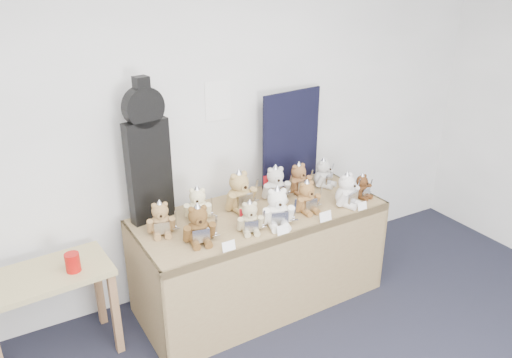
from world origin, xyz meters
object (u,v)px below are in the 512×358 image
teddy_back_centre_right (276,185)px  teddy_back_far_left (161,220)px  teddy_front_end (362,187)px  red_cup (73,262)px  teddy_front_centre (277,209)px  display_table (265,235)px  teddy_back_centre_left (240,193)px  teddy_front_right (307,198)px  side_table (47,289)px  teddy_front_far_right (347,191)px  teddy_front_left (250,218)px  teddy_back_left (198,205)px  teddy_back_right (299,180)px  teddy_back_end (324,174)px  teddy_front_far_left (199,226)px  guitar_case (148,153)px

teddy_back_centre_right → teddy_back_far_left: 0.97m
teddy_front_end → red_cup: bearing=162.8°
teddy_front_centre → teddy_back_centre_right: (0.22, 0.37, -0.01)m
display_table → teddy_back_centre_right: 0.41m
teddy_back_centre_left → teddy_back_centre_right: size_ratio=1.12×
display_table → teddy_front_right: (0.30, -0.09, 0.28)m
side_table → teddy_front_far_right: (2.14, -0.35, 0.35)m
side_table → teddy_back_centre_left: 1.45m
teddy_front_right → teddy_front_end: size_ratio=1.26×
teddy_front_left → teddy_back_left: size_ratio=0.93×
teddy_front_end → teddy_back_far_left: bearing=160.8°
teddy_back_centre_left → teddy_front_right: bearing=-40.1°
teddy_front_far_right → teddy_front_end: teddy_front_far_right is taller
teddy_front_end → teddy_back_right: 0.50m
side_table → teddy_front_far_right: bearing=-13.4°
teddy_back_centre_right → teddy_back_right: 0.23m
teddy_front_centre → teddy_back_end: teddy_front_centre is taller
teddy_front_far_left → teddy_front_right: 0.88m
side_table → teddy_front_end: teddy_front_end is taller
teddy_back_left → teddy_back_end: (1.14, 0.03, -0.00)m
teddy_back_right → teddy_back_end: teddy_back_right is taller
teddy_back_end → teddy_back_far_left: (-1.44, -0.11, 0.00)m
teddy_front_end → teddy_back_end: teddy_back_end is taller
teddy_front_far_left → teddy_front_centre: (0.57, -0.06, 0.01)m
side_table → teddy_back_centre_right: (1.73, 0.01, 0.35)m
red_cup → teddy_back_right: size_ratio=0.45×
red_cup → teddy_front_right: size_ratio=0.46×
guitar_case → red_cup: guitar_case is taller
teddy_back_right → teddy_front_far_right: bearing=-66.1°
guitar_case → teddy_front_far_right: (1.36, -0.51, -0.39)m
teddy_back_end → guitar_case: bearing=148.2°
teddy_back_centre_left → teddy_back_far_left: (-0.64, -0.06, -0.03)m
teddy_back_end → teddy_front_far_left: bearing=168.5°
guitar_case → teddy_back_end: bearing=-16.4°
red_cup → side_table: bearing=158.8°
teddy_front_far_left → teddy_front_right: (0.88, 0.02, -0.01)m
red_cup → teddy_front_far_right: bearing=-8.1°
teddy_front_far_left → red_cup: bearing=173.2°
guitar_case → teddy_back_far_left: (-0.02, -0.24, -0.40)m
teddy_back_left → teddy_back_centre_left: teddy_back_centre_left is taller
guitar_case → teddy_back_centre_right: bearing=-20.3°
teddy_front_left → teddy_back_centre_left: bearing=91.3°
teddy_front_far_left → teddy_back_centre_left: 0.55m
red_cup → teddy_front_far_left: teddy_front_far_left is taller
teddy_front_far_left → teddy_back_left: (0.13, 0.31, -0.01)m
teddy_front_end → teddy_back_centre_left: size_ratio=0.63×
guitar_case → teddy_front_far_right: 1.50m
display_table → teddy_front_centre: teddy_front_centre is taller
guitar_case → teddy_front_left: 0.83m
teddy_front_far_left → teddy_back_far_left: teddy_front_far_left is taller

